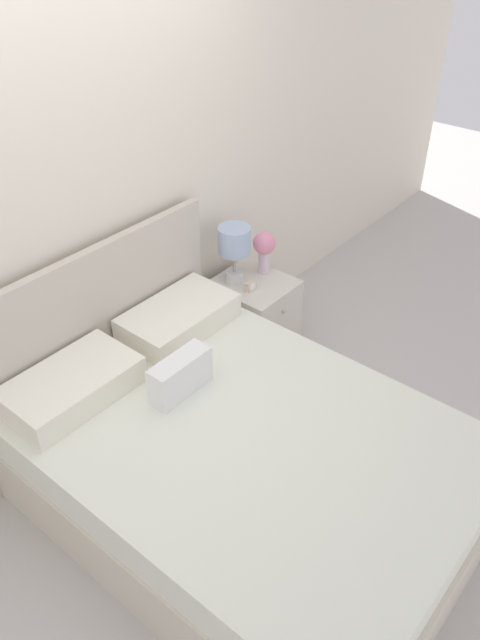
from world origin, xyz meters
The scene contains 7 objects.
ground_plane centered at (0.00, 0.00, 0.00)m, with size 12.00×12.00×0.00m, color #BCB7B2.
wall_back centered at (0.00, 0.07, 1.30)m, with size 8.00×0.06×2.60m.
bed centered at (0.00, -0.94, 0.29)m, with size 1.52×2.04×1.08m.
nightstand centered at (1.01, -0.25, 0.25)m, with size 0.42×0.48×0.51m.
table_lamp centered at (0.95, -0.15, 0.76)m, with size 0.20×0.20×0.36m.
flower_vase centered at (1.15, -0.22, 0.68)m, with size 0.14×0.14×0.28m.
alarm_clock centered at (0.92, -0.29, 0.54)m, with size 0.07×0.04×0.06m.
Camera 1 is at (-1.53, -2.26, 2.57)m, focal length 35.00 mm.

